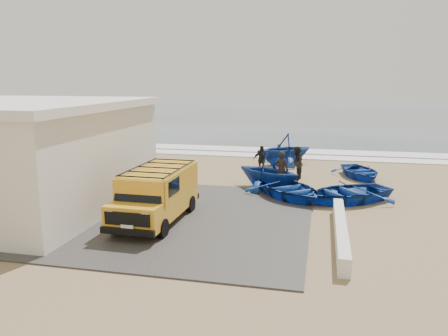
{
  "coord_description": "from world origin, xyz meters",
  "views": [
    {
      "loc": [
        4.25,
        -17.03,
        5.14
      ],
      "look_at": [
        0.03,
        1.75,
        1.2
      ],
      "focal_mm": 35.0,
      "sensor_mm": 36.0,
      "label": 1
    }
  ],
  "objects_px": {
    "boat_near_left": "(288,189)",
    "boat_mid_left": "(268,171)",
    "parapet": "(341,231)",
    "building": "(21,155)",
    "fisherman_front": "(282,170)",
    "boat_far_left": "(284,149)",
    "boat_near_right": "(347,192)",
    "boat_mid_right": "(360,171)",
    "fisherman_middle": "(296,163)",
    "fisherman_back": "(261,160)",
    "van": "(157,193)"
  },
  "relations": [
    {
      "from": "fisherman_front",
      "to": "boat_near_right",
      "type": "bearing_deg",
      "value": 166.7
    },
    {
      "from": "building",
      "to": "fisherman_front",
      "type": "xyz_separation_m",
      "value": [
        9.99,
        5.18,
        -1.25
      ]
    },
    {
      "from": "parapet",
      "to": "boat_far_left",
      "type": "xyz_separation_m",
      "value": [
        -2.94,
        12.31,
        0.68
      ]
    },
    {
      "from": "boat_near_right",
      "to": "boat_mid_right",
      "type": "relative_size",
      "value": 1.2
    },
    {
      "from": "boat_near_left",
      "to": "boat_mid_left",
      "type": "xyz_separation_m",
      "value": [
        -1.06,
        1.48,
        0.45
      ]
    },
    {
      "from": "boat_mid_left",
      "to": "boat_mid_right",
      "type": "relative_size",
      "value": 0.98
    },
    {
      "from": "building",
      "to": "boat_near_left",
      "type": "bearing_deg",
      "value": 19.49
    },
    {
      "from": "van",
      "to": "boat_near_left",
      "type": "xyz_separation_m",
      "value": [
        4.43,
        4.26,
        -0.66
      ]
    },
    {
      "from": "boat_mid_left",
      "to": "boat_mid_right",
      "type": "height_order",
      "value": "boat_mid_left"
    },
    {
      "from": "boat_near_left",
      "to": "fisherman_back",
      "type": "distance_m",
      "value": 4.94
    },
    {
      "from": "boat_near_left",
      "to": "boat_mid_left",
      "type": "relative_size",
      "value": 1.22
    },
    {
      "from": "boat_mid_left",
      "to": "boat_near_right",
      "type": "bearing_deg",
      "value": -85.94
    },
    {
      "from": "boat_mid_left",
      "to": "fisherman_middle",
      "type": "relative_size",
      "value": 1.9
    },
    {
      "from": "building",
      "to": "boat_near_left",
      "type": "xyz_separation_m",
      "value": [
        10.42,
        3.69,
        -1.75
      ]
    },
    {
      "from": "parapet",
      "to": "van",
      "type": "height_order",
      "value": "van"
    },
    {
      "from": "parapet",
      "to": "fisherman_back",
      "type": "relative_size",
      "value": 3.8
    },
    {
      "from": "boat_mid_right",
      "to": "van",
      "type": "bearing_deg",
      "value": -149.47
    },
    {
      "from": "van",
      "to": "boat_mid_left",
      "type": "bearing_deg",
      "value": 60.74
    },
    {
      "from": "parapet",
      "to": "boat_near_right",
      "type": "xyz_separation_m",
      "value": [
        0.41,
        4.61,
        0.14
      ]
    },
    {
      "from": "van",
      "to": "parapet",
      "type": "bearing_deg",
      "value": -2.62
    },
    {
      "from": "parapet",
      "to": "boat_mid_right",
      "type": "distance_m",
      "value": 9.6
    },
    {
      "from": "boat_mid_left",
      "to": "fisherman_middle",
      "type": "height_order",
      "value": "fisherman_middle"
    },
    {
      "from": "boat_near_left",
      "to": "boat_mid_left",
      "type": "distance_m",
      "value": 1.87
    },
    {
      "from": "van",
      "to": "fisherman_back",
      "type": "distance_m",
      "value": 9.22
    },
    {
      "from": "boat_near_right",
      "to": "fisherman_middle",
      "type": "relative_size",
      "value": 2.31
    },
    {
      "from": "fisherman_front",
      "to": "fisherman_middle",
      "type": "xyz_separation_m",
      "value": [
        0.56,
        2.19,
        -0.05
      ]
    },
    {
      "from": "building",
      "to": "boat_near_right",
      "type": "relative_size",
      "value": 2.35
    },
    {
      "from": "boat_near_left",
      "to": "parapet",
      "type": "bearing_deg",
      "value": -104.78
    },
    {
      "from": "boat_near_right",
      "to": "fisherman_back",
      "type": "relative_size",
      "value": 2.54
    },
    {
      "from": "building",
      "to": "parapet",
      "type": "bearing_deg",
      "value": -4.58
    },
    {
      "from": "parapet",
      "to": "van",
      "type": "distance_m",
      "value": 6.57
    },
    {
      "from": "van",
      "to": "boat_far_left",
      "type": "distance_m",
      "value": 12.41
    },
    {
      "from": "boat_mid_left",
      "to": "parapet",
      "type": "bearing_deg",
      "value": -125.35
    },
    {
      "from": "boat_mid_left",
      "to": "fisherman_back",
      "type": "distance_m",
      "value": 3.19
    },
    {
      "from": "parapet",
      "to": "boat_far_left",
      "type": "height_order",
      "value": "boat_far_left"
    },
    {
      "from": "building",
      "to": "boat_near_left",
      "type": "height_order",
      "value": "building"
    },
    {
      "from": "boat_near_left",
      "to": "boat_mid_right",
      "type": "bearing_deg",
      "value": 16.21
    },
    {
      "from": "building",
      "to": "boat_mid_right",
      "type": "xyz_separation_m",
      "value": [
        13.81,
        8.51,
        -1.82
      ]
    },
    {
      "from": "parapet",
      "to": "boat_mid_left",
      "type": "relative_size",
      "value": 1.82
    },
    {
      "from": "boat_mid_right",
      "to": "fisherman_middle",
      "type": "xyz_separation_m",
      "value": [
        -3.26,
        -1.14,
        0.52
      ]
    },
    {
      "from": "boat_near_right",
      "to": "boat_mid_left",
      "type": "height_order",
      "value": "boat_mid_left"
    },
    {
      "from": "boat_near_left",
      "to": "boat_mid_right",
      "type": "xyz_separation_m",
      "value": [
        3.39,
        4.82,
        -0.07
      ]
    },
    {
      "from": "boat_near_left",
      "to": "fisherman_front",
      "type": "distance_m",
      "value": 1.63
    },
    {
      "from": "boat_mid_right",
      "to": "fisherman_front",
      "type": "height_order",
      "value": "fisherman_front"
    },
    {
      "from": "fisherman_back",
      "to": "fisherman_middle",
      "type": "bearing_deg",
      "value": -31.96
    },
    {
      "from": "fisherman_front",
      "to": "boat_near_left",
      "type": "bearing_deg",
      "value": 121.14
    },
    {
      "from": "fisherman_back",
      "to": "fisherman_front",
      "type": "bearing_deg",
      "value": -73.11
    },
    {
      "from": "boat_far_left",
      "to": "boat_near_right",
      "type": "bearing_deg",
      "value": -12.2
    },
    {
      "from": "boat_near_right",
      "to": "boat_mid_right",
      "type": "distance_m",
      "value": 4.98
    },
    {
      "from": "fisherman_back",
      "to": "parapet",
      "type": "bearing_deg",
      "value": -74.41
    }
  ]
}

